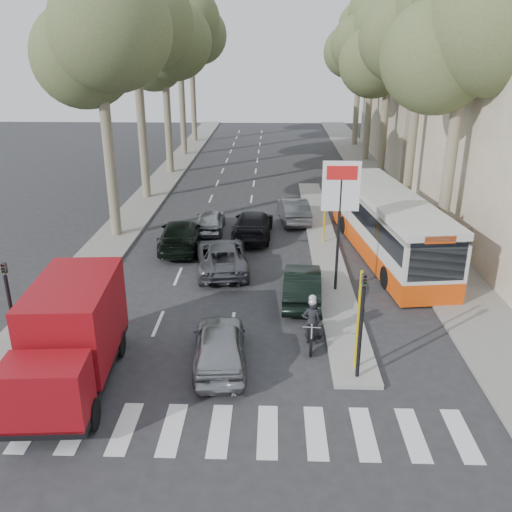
{
  "coord_description": "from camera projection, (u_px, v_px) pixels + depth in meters",
  "views": [
    {
      "loc": [
        0.57,
        -15.96,
        9.72
      ],
      "look_at": [
        -0.11,
        5.03,
        1.6
      ],
      "focal_mm": 38.0,
      "sensor_mm": 36.0,
      "label": 1
    }
  ],
  "objects": [
    {
      "name": "ground",
      "position": [
        254.0,
        353.0,
        18.4
      ],
      "size": [
        120.0,
        120.0,
        0.0
      ],
      "primitive_type": "plane",
      "color": "#28282B",
      "rests_on": "ground"
    },
    {
      "name": "tree_l_b",
      "position": [
        137.0,
        24.0,
        33.39
      ],
      "size": [
        7.4,
        7.2,
        14.88
      ],
      "color": "#6B604C",
      "rests_on": "ground"
    },
    {
      "name": "motorcycle",
      "position": [
        312.0,
        321.0,
        18.86
      ],
      "size": [
        0.77,
        2.09,
        1.78
      ],
      "rotation": [
        0.0,
        0.0,
        -0.07
      ],
      "color": "black",
      "rests_on": "ground"
    },
    {
      "name": "tree_l_c",
      "position": [
        165.0,
        43.0,
        41.22
      ],
      "size": [
        7.4,
        7.2,
        13.71
      ],
      "color": "#6B604C",
      "rests_on": "ground"
    },
    {
      "name": "tree_l_d",
      "position": [
        180.0,
        22.0,
        48.06
      ],
      "size": [
        7.4,
        7.2,
        15.66
      ],
      "color": "#6B604C",
      "rests_on": "ground"
    },
    {
      "name": "tree_l_a",
      "position": [
        100.0,
        32.0,
        26.18
      ],
      "size": [
        7.4,
        7.2,
        14.1
      ],
      "color": "#6B604C",
      "rests_on": "ground"
    },
    {
      "name": "red_truck",
      "position": [
        72.0,
        336.0,
        16.18
      ],
      "size": [
        2.63,
        6.04,
        3.15
      ],
      "rotation": [
        0.0,
        0.0,
        0.07
      ],
      "color": "black",
      "rests_on": "ground"
    },
    {
      "name": "dark_hatchback",
      "position": [
        302.0,
        285.0,
        21.98
      ],
      "size": [
        1.71,
        4.31,
        1.39
      ],
      "primitive_type": "imported",
      "rotation": [
        0.0,
        0.0,
        3.09
      ],
      "color": "black",
      "rests_on": "ground"
    },
    {
      "name": "silver_hatchback",
      "position": [
        220.0,
        345.0,
        17.51
      ],
      "size": [
        2.06,
        4.34,
        1.43
      ],
      "primitive_type": "imported",
      "rotation": [
        0.0,
        0.0,
        3.23
      ],
      "color": "#95969C",
      "rests_on": "ground"
    },
    {
      "name": "city_bus",
      "position": [
        388.0,
        224.0,
        26.46
      ],
      "size": [
        4.05,
        12.17,
        3.15
      ],
      "rotation": [
        0.0,
        0.0,
        0.12
      ],
      "color": "#D6440B",
      "rests_on": "ground"
    },
    {
      "name": "pedestrian_far",
      "position": [
        469.0,
        244.0,
        25.9
      ],
      "size": [
        1.12,
        0.66,
        1.63
      ],
      "primitive_type": "imported",
      "rotation": [
        0.0,
        0.0,
        3.33
      ],
      "color": "brown",
      "rests_on": "sidewalk_right"
    },
    {
      "name": "traffic_light_left",
      "position": [
        9.0,
        297.0,
        16.8
      ],
      "size": [
        0.16,
        0.41,
        3.6
      ],
      "color": "black",
      "rests_on": "ground"
    },
    {
      "name": "queue_car_a",
      "position": [
        222.0,
        256.0,
        25.06
      ],
      "size": [
        2.93,
        5.18,
        1.37
      ],
      "primitive_type": "imported",
      "rotation": [
        0.0,
        0.0,
        3.28
      ],
      "color": "#52535A",
      "rests_on": "ground"
    },
    {
      "name": "billboard",
      "position": [
        340.0,
        208.0,
        21.62
      ],
      "size": [
        1.5,
        12.1,
        5.6
      ],
      "color": "yellow",
      "rests_on": "ground"
    },
    {
      "name": "queue_car_d",
      "position": [
        294.0,
        210.0,
        32.07
      ],
      "size": [
        2.02,
        4.44,
        1.41
      ],
      "primitive_type": "imported",
      "rotation": [
        0.0,
        0.0,
        3.27
      ],
      "color": "#484A4F",
      "rests_on": "ground"
    },
    {
      "name": "median_left",
      "position": [
        170.0,
        172.0,
        44.72
      ],
      "size": [
        2.4,
        64.0,
        0.12
      ],
      "primitive_type": "cube",
      "color": "gray",
      "rests_on": "ground"
    },
    {
      "name": "tree_r_e",
      "position": [
        362.0,
        40.0,
        53.63
      ],
      "size": [
        7.4,
        7.2,
        14.1
      ],
      "color": "#6B604C",
      "rests_on": "ground"
    },
    {
      "name": "queue_car_b",
      "position": [
        253.0,
        225.0,
        29.38
      ],
      "size": [
        2.24,
        5.06,
        1.44
      ],
      "primitive_type": "imported",
      "rotation": [
        0.0,
        0.0,
        3.1
      ],
      "color": "black",
      "rests_on": "ground"
    },
    {
      "name": "traffic_light_island",
      "position": [
        362.0,
        309.0,
        16.01
      ],
      "size": [
        0.16,
        0.41,
        3.6
      ],
      "color": "black",
      "rests_on": "ground"
    },
    {
      "name": "queue_car_c",
      "position": [
        210.0,
        220.0,
        30.37
      ],
      "size": [
        1.57,
        3.78,
        1.28
      ],
      "primitive_type": "imported",
      "rotation": [
        0.0,
        0.0,
        3.16
      ],
      "color": "#95979C",
      "rests_on": "ground"
    },
    {
      "name": "queue_car_e",
      "position": [
        181.0,
        235.0,
        27.74
      ],
      "size": [
        2.43,
        5.18,
        1.46
      ],
      "primitive_type": "imported",
      "rotation": [
        0.0,
        0.0,
        3.22
      ],
      "color": "black",
      "rests_on": "ground"
    },
    {
      "name": "tree_r_a",
      "position": [
        469.0,
        31.0,
        23.81
      ],
      "size": [
        7.4,
        7.2,
        14.1
      ],
      "color": "#6B604C",
      "rests_on": "ground"
    },
    {
      "name": "tree_r_d",
      "position": [
        376.0,
        30.0,
        45.93
      ],
      "size": [
        7.4,
        7.2,
        14.88
      ],
      "color": "#6B604C",
      "rests_on": "ground"
    },
    {
      "name": "tree_r_b",
      "position": [
        427.0,
        15.0,
        30.89
      ],
      "size": [
        7.4,
        7.2,
        15.27
      ],
      "color": "#6B604C",
      "rests_on": "ground"
    },
    {
      "name": "building_far",
      "position": [
        447.0,
        68.0,
        46.74
      ],
      "size": [
        11.0,
        20.0,
        16.0
      ],
      "primitive_type": "cube",
      "color": "#B7A88E",
      "rests_on": "ground"
    },
    {
      "name": "pedestrian_near",
      "position": [
        426.0,
        246.0,
        25.41
      ],
      "size": [
        1.0,
        1.14,
        1.76
      ],
      "primitive_type": "imported",
      "rotation": [
        0.0,
        0.0,
        2.17
      ],
      "color": "#372D43",
      "rests_on": "sidewalk_right"
    },
    {
      "name": "tree_l_e",
      "position": [
        192.0,
        37.0,
        55.89
      ],
      "size": [
        7.4,
        7.2,
        14.49
      ],
      "color": "#6B604C",
      "rests_on": "ground"
    },
    {
      "name": "tree_r_c",
      "position": [
        392.0,
        47.0,
        38.97
      ],
      "size": [
        7.4,
        7.2,
        13.32
      ],
      "color": "#6B604C",
      "rests_on": "ground"
    },
    {
      "name": "sidewalk_right",
      "position": [
        378.0,
        182.0,
        41.42
      ],
      "size": [
        3.2,
        70.0,
        0.12
      ],
      "primitive_type": "cube",
      "color": "gray",
      "rests_on": "ground"
    },
    {
      "name": "traffic_island",
      "position": [
        323.0,
        243.0,
        28.53
      ],
      "size": [
        1.5,
        26.0,
        0.16
      ],
      "primitive_type": "cube",
      "color": "gray",
      "rests_on": "ground"
    }
  ]
}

